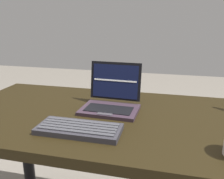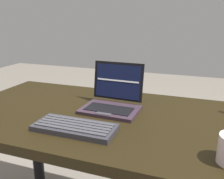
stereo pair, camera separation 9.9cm
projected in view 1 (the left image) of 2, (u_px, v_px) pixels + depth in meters
name	position (u px, v px, depth m)	size (l,w,h in m)	color
desk	(127.00, 140.00, 1.02)	(1.52, 0.69, 0.73)	black
laptop_front	(111.00, 100.00, 1.06)	(0.25, 0.21, 0.20)	#2F222D
external_keyboard	(79.00, 129.00, 0.85)	(0.30, 0.13, 0.02)	#2B2A30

